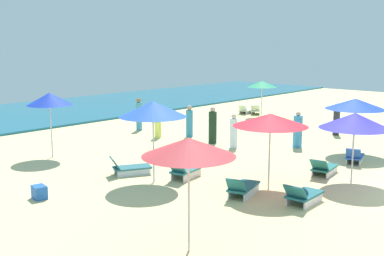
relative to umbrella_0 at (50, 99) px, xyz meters
name	(u,v)px	position (x,y,z in m)	size (l,w,h in m)	color
ocean	(24,114)	(4.92, 11.31, -2.32)	(60.00, 11.12, 0.12)	#1A6380
umbrella_0	(50,99)	(0.00, 0.00, 0.00)	(1.81, 1.81, 2.63)	silver
umbrella_3	(270,120)	(2.27, -8.90, -0.15)	(2.35, 2.35, 2.43)	silver
lounge_chair_3_0	(303,195)	(1.72, -10.43, -2.11)	(1.39, 0.69, 0.69)	silver
lounge_chair_3_1	(242,188)	(1.15, -8.70, -2.12)	(1.56, 0.94, 0.70)	silver
umbrella_4	(355,104)	(8.81, -8.81, -0.28)	(2.44, 2.44, 2.33)	silver
lounge_chair_4_0	(355,157)	(7.30, -9.55, -2.13)	(1.30, 0.84, 0.67)	silver
umbrella_6	(153,109)	(0.37, -5.62, 0.08)	(2.23, 2.23, 2.73)	silver
lounge_chair_6_0	(129,168)	(0.41, -4.31, -2.13)	(1.54, 1.21, 0.66)	silver
lounge_chair_6_1	(184,171)	(1.33, -6.12, -2.10)	(1.42, 0.78, 0.73)	silver
umbrella_7	(355,121)	(4.66, -10.58, -0.28)	(2.28, 2.28, 2.36)	silver
lounge_chair_7_0	(324,168)	(4.97, -9.43, -2.13)	(1.52, 0.79, 0.67)	silver
umbrella_8	(189,147)	(-2.79, -10.10, 0.00)	(2.06, 2.06, 2.59)	silver
umbrella_9	(262,84)	(14.64, -0.30, -0.32)	(1.83, 1.83, 2.26)	silver
lounge_chair_9_0	(255,110)	(15.36, 0.64, -2.14)	(1.37, 1.16, 0.65)	silver
lounge_chair_9_1	(246,110)	(15.11, 1.19, -2.16)	(1.30, 0.65, 0.62)	silver
beachgoer_0	(189,122)	(6.87, -1.28, -1.64)	(0.46, 0.46, 1.57)	teal
beachgoer_1	(234,132)	(6.34, -4.42, -1.67)	(0.38, 0.38, 1.52)	white
beachgoer_2	(139,115)	(6.38, 1.90, -1.56)	(0.35, 0.35, 1.73)	#4495B8
beachgoer_3	(213,126)	(6.45, -3.11, -1.59)	(0.39, 0.39, 1.70)	#1B3221
beachgoer_4	(298,131)	(8.31, -6.47, -1.64)	(0.53, 0.53, 1.62)	#4193C9
beachgoer_5	(158,123)	(5.71, -0.24, -1.66)	(0.42, 0.42, 1.55)	#F2F764
beachgoer_6	(336,120)	(12.16, -6.46, -1.62)	(0.39, 0.39, 1.62)	#2C2D36
cooler_box_0	(39,192)	(-3.12, -4.34, -2.18)	(0.47, 0.35, 0.40)	blue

